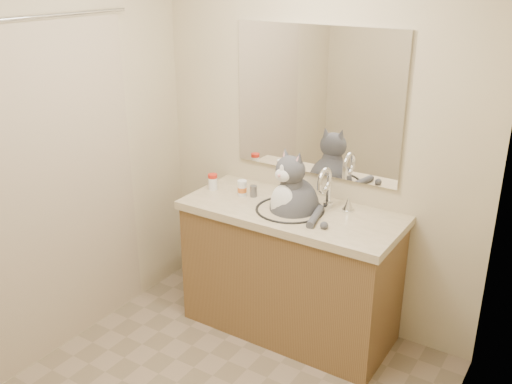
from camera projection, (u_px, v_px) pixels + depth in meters
room at (188, 209)px, 2.55m from camera, size 2.22×2.52×2.42m
vanity at (290, 268)px, 3.58m from camera, size 1.34×0.59×1.12m
mirror at (316, 102)px, 3.42m from camera, size 1.10×0.02×0.90m
shower_curtain at (55, 191)px, 3.21m from camera, size 0.02×1.30×1.93m
cat at (293, 204)px, 3.42m from camera, size 0.41×0.40×0.59m
pill_bottle_redcap at (213, 182)px, 3.71m from camera, size 0.08×0.08×0.10m
pill_bottle_orange at (242, 188)px, 3.61m from camera, size 0.08×0.08×0.10m
grey_canister at (254, 191)px, 3.60m from camera, size 0.06×0.06×0.07m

